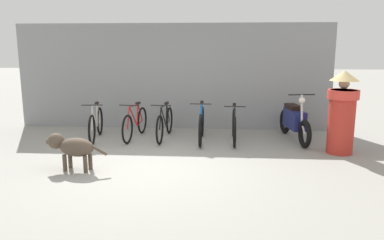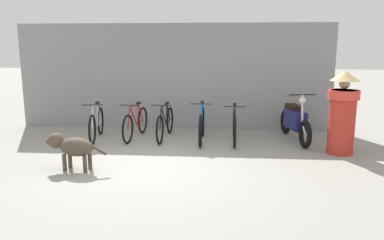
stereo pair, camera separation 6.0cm
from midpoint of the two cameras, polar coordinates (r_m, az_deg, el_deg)
ground_plane at (r=6.82m, az=-6.29°, el=-7.09°), size 60.00×60.00×0.00m
shop_wall_back at (r=9.83m, az=-2.72°, el=6.63°), size 8.15×0.20×2.71m
bicycle_0 at (r=8.93m, az=-14.15°, el=-0.62°), size 0.46×1.69×0.88m
bicycle_1 at (r=8.88m, az=-8.39°, el=-0.51°), size 0.46×1.70×0.85m
bicycle_2 at (r=8.77m, az=-3.92°, el=-0.55°), size 0.46×1.76×0.86m
bicycle_3 at (r=8.48m, az=1.68°, el=-0.77°), size 0.46×1.72×0.93m
bicycle_4 at (r=8.47m, az=6.68°, el=-0.99°), size 0.46×1.65×0.88m
motorcycle at (r=8.88m, az=15.60°, el=-0.18°), size 0.58×1.96×1.12m
stray_dog at (r=6.84m, az=-17.64°, el=-3.86°), size 1.15×0.41×0.65m
person_in_robes at (r=8.01m, az=22.15°, el=1.21°), size 0.74×0.74×1.67m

